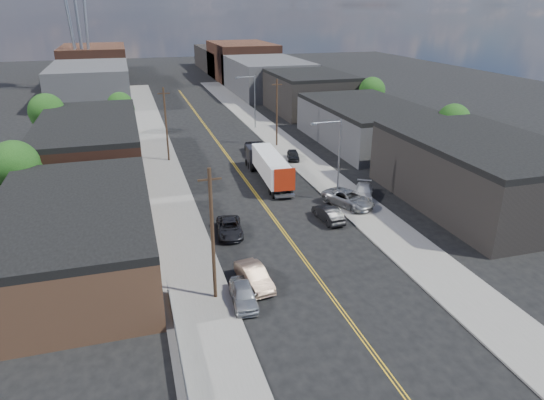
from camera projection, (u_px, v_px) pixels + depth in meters
ground at (210, 132)px, 82.00m from camera, size 260.00×260.00×0.00m
centerline at (228, 156)px, 68.67m from camera, size 0.32×120.00×0.01m
sidewalk_left at (159, 161)px, 66.12m from camera, size 5.00×140.00×0.15m
sidewalk_right at (291, 150)px, 71.17m from camera, size 5.00×140.00×0.15m
warehouse_tan at (75, 234)px, 38.85m from camera, size 12.00×22.00×5.60m
warehouse_brown at (90, 145)px, 61.77m from camera, size 12.00×26.00×6.60m
industrial_right_a at (480, 172)px, 50.97m from camera, size 14.00×22.00×7.10m
industrial_right_b at (366, 123)px, 74.26m from camera, size 14.00×24.00×6.10m
industrial_right_c at (307, 91)px, 97.09m from camera, size 14.00×22.00×7.60m
skyline_left_a at (91, 83)px, 106.30m from camera, size 16.00×30.00×8.00m
skyline_right_a at (266, 76)px, 116.92m from camera, size 16.00×30.00×8.00m
skyline_left_b at (95, 66)px, 128.14m from camera, size 16.00×26.00×10.00m
skyline_right_b at (242, 61)px, 138.77m from camera, size 16.00×26.00×10.00m
skyline_left_c at (98, 63)px, 146.48m from camera, size 16.00×40.00×7.00m
skyline_right_c at (228, 59)px, 157.10m from camera, size 16.00×40.00×7.00m
streetlight_near at (336, 154)px, 50.93m from camera, size 3.39×0.25×9.00m
streetlight_far at (253, 98)px, 82.03m from camera, size 3.39×0.25×9.00m
utility_pole_left_near at (212, 235)px, 33.47m from camera, size 1.60×0.26×10.00m
utility_pole_left_far at (166, 124)px, 64.57m from camera, size 1.60×0.26×10.00m
utility_pole_right at (277, 112)px, 71.60m from camera, size 1.60×0.26×10.00m
chainlink_fence at (180, 357)px, 28.49m from camera, size 0.05×16.00×1.22m
tree_left_near at (16, 168)px, 47.05m from camera, size 4.85×4.76×7.91m
tree_left_mid at (48, 114)px, 69.15m from camera, size 5.10×5.04×8.37m
tree_left_far at (121, 107)px, 78.37m from camera, size 4.35×4.20×6.97m
tree_right_near at (454, 122)px, 66.84m from camera, size 4.60×4.48×7.44m
tree_right_far at (372, 92)px, 88.05m from camera, size 4.85×4.76×7.91m
semi_truck at (267, 164)px, 58.47m from camera, size 2.97×13.93×3.61m
car_left_a at (243, 294)px, 34.52m from camera, size 2.09×4.47×1.48m
car_left_b at (254, 276)px, 36.73m from camera, size 2.25×4.85×1.54m
car_left_c at (230, 228)px, 44.97m from camera, size 2.88×5.17×1.37m
car_right_oncoming at (328, 214)px, 47.80m from camera, size 1.93×4.67×1.50m
car_right_lot_a at (348, 198)px, 51.00m from camera, size 4.94×6.49×1.64m
car_right_lot_b at (364, 192)px, 53.21m from camera, size 3.95×5.10×1.38m
car_right_lot_c at (293, 155)px, 66.39m from camera, size 2.44×4.12×1.31m
car_ahead_truck at (256, 149)px, 69.26m from camera, size 3.40×6.20×1.65m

